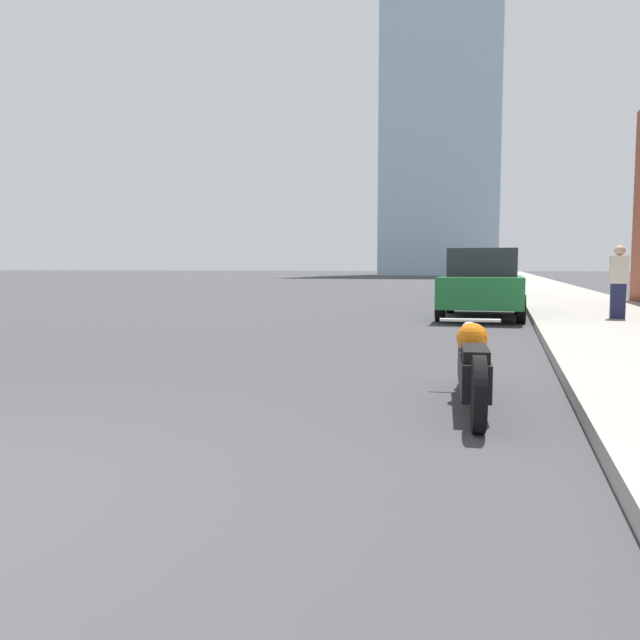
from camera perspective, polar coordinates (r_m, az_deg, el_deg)
sidewalk at (r=42.21m, az=19.66°, el=2.97°), size 3.47×240.00×0.15m
distant_tower at (r=104.53m, az=11.38°, el=22.42°), size 17.15×17.15×65.90m
motorcycle at (r=5.90m, az=13.80°, el=-4.07°), size 0.62×2.49×0.74m
parked_car_green at (r=16.12m, az=14.65°, el=3.23°), size 2.01×4.54×1.71m
parked_car_black at (r=27.07m, az=15.17°, el=3.83°), size 2.08×4.53×1.68m
pedestrian at (r=14.95m, az=25.64°, el=3.18°), size 0.36×0.22×1.58m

